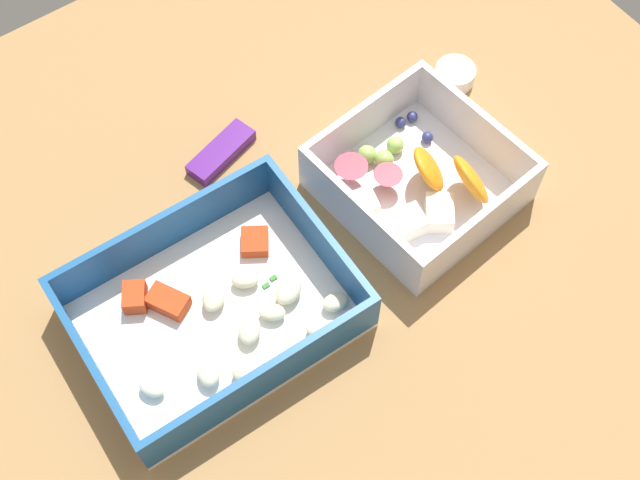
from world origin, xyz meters
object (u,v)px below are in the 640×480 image
object	(u,v)px
candy_bar	(221,152)
paper_cup_liner	(455,75)
fruit_bowl	(417,180)
pasta_container	(216,309)

from	to	relation	value
candy_bar	paper_cup_liner	bearing A→B (deg)	-13.61
fruit_bowl	paper_cup_liner	size ratio (longest dim) A/B	4.25
pasta_container	candy_bar	distance (cm)	16.26
pasta_container	fruit_bowl	size ratio (longest dim) A/B	1.32
fruit_bowl	pasta_container	bearing A→B (deg)	-179.82
paper_cup_liner	candy_bar	bearing A→B (deg)	166.39
candy_bar	paper_cup_liner	size ratio (longest dim) A/B	1.80
pasta_container	fruit_bowl	world-z (taller)	fruit_bowl
pasta_container	candy_bar	size ratio (longest dim) A/B	3.12
pasta_container	paper_cup_liner	distance (cm)	33.07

